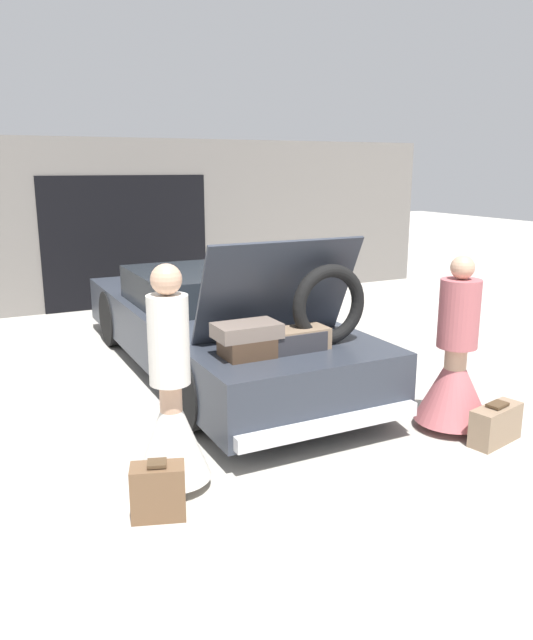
% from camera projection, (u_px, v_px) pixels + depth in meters
% --- Properties ---
extents(ground_plane, '(40.00, 40.00, 0.00)m').
position_uv_depth(ground_plane, '(214.00, 369.00, 7.41)').
color(ground_plane, '#ADA89E').
extents(garage_wall_back, '(12.00, 0.14, 2.80)m').
position_uv_depth(garage_wall_back, '(125.00, 224.00, 10.48)').
color(garage_wall_back, slate).
rests_on(garage_wall_back, ground_plane).
extents(car, '(1.84, 5.16, 1.72)m').
position_uv_depth(car, '(214.00, 325.00, 7.26)').
color(car, '#2D333D').
rests_on(car, ground_plane).
extents(person_left, '(0.56, 0.56, 1.69)m').
position_uv_depth(person_left, '(171.00, 411.00, 4.55)').
color(person_left, tan).
rests_on(person_left, ground_plane).
extents(person_right, '(0.68, 0.68, 1.60)m').
position_uv_depth(person_right, '(455.00, 369.00, 5.62)').
color(person_right, tan).
rests_on(person_right, ground_plane).
extents(suitcase_beside_left_person, '(0.41, 0.31, 0.41)m').
position_uv_depth(suitcase_beside_left_person, '(158.00, 491.00, 4.24)').
color(suitcase_beside_left_person, brown).
rests_on(suitcase_beside_left_person, ground_plane).
extents(suitcase_beside_right_person, '(0.57, 0.32, 0.36)m').
position_uv_depth(suitcase_beside_right_person, '(496.00, 424.00, 5.41)').
color(suitcase_beside_right_person, '#8C7259').
rests_on(suitcase_beside_right_person, ground_plane).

